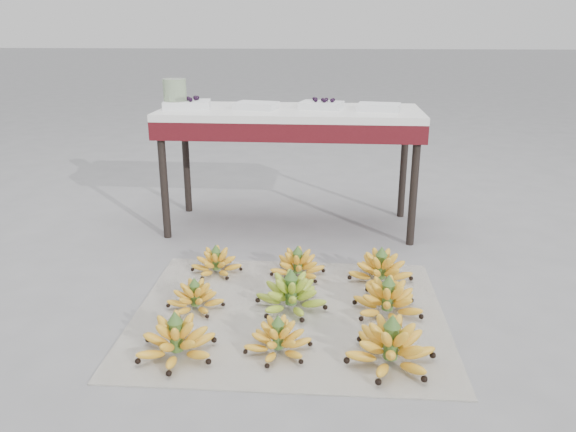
# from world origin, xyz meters

# --- Properties ---
(ground) EXTENTS (60.00, 60.00, 0.00)m
(ground) POSITION_xyz_m (0.00, 0.00, 0.00)
(ground) COLOR slate
(ground) RESTS_ON ground
(newspaper_mat) EXTENTS (1.26, 1.06, 0.01)m
(newspaper_mat) POSITION_xyz_m (0.02, -0.04, 0.00)
(newspaper_mat) COLOR white
(newspaper_mat) RESTS_ON ground
(bunch_front_left) EXTENTS (0.36, 0.36, 0.17)m
(bunch_front_left) POSITION_xyz_m (-0.36, -0.38, 0.07)
(bunch_front_left) COLOR gold
(bunch_front_left) RESTS_ON newspaper_mat
(bunch_front_center) EXTENTS (0.27, 0.27, 0.15)m
(bunch_front_center) POSITION_xyz_m (-0.00, -0.33, 0.06)
(bunch_front_center) COLOR gold
(bunch_front_center) RESTS_ON newspaper_mat
(bunch_front_right) EXTENTS (0.33, 0.33, 0.19)m
(bunch_front_right) POSITION_xyz_m (0.39, -0.37, 0.07)
(bunch_front_right) COLOR gold
(bunch_front_right) RESTS_ON newspaper_mat
(bunch_mid_left) EXTENTS (0.28, 0.28, 0.14)m
(bunch_mid_left) POSITION_xyz_m (-0.37, -0.03, 0.05)
(bunch_mid_left) COLOR gold
(bunch_mid_left) RESTS_ON newspaper_mat
(bunch_mid_center) EXTENTS (0.39, 0.39, 0.18)m
(bunch_mid_center) POSITION_xyz_m (0.02, 0.01, 0.07)
(bunch_mid_center) COLOR #75AA30
(bunch_mid_center) RESTS_ON newspaper_mat
(bunch_mid_right) EXTENTS (0.34, 0.34, 0.17)m
(bunch_mid_right) POSITION_xyz_m (0.41, -0.01, 0.06)
(bunch_mid_right) COLOR gold
(bunch_mid_right) RESTS_ON newspaper_mat
(bunch_back_left) EXTENTS (0.25, 0.25, 0.14)m
(bunch_back_left) POSITION_xyz_m (-0.36, 0.33, 0.05)
(bunch_back_left) COLOR gold
(bunch_back_left) RESTS_ON newspaper_mat
(bunch_back_center) EXTENTS (0.29, 0.29, 0.15)m
(bunch_back_center) POSITION_xyz_m (0.03, 0.33, 0.06)
(bunch_back_center) COLOR gold
(bunch_back_center) RESTS_ON newspaper_mat
(bunch_back_right) EXTENTS (0.31, 0.31, 0.17)m
(bunch_back_right) POSITION_xyz_m (0.41, 0.29, 0.07)
(bunch_back_right) COLOR gold
(bunch_back_right) RESTS_ON newspaper_mat
(vendor_table) EXTENTS (1.43, 0.57, 0.68)m
(vendor_table) POSITION_xyz_m (-0.07, 1.03, 0.61)
(vendor_table) COLOR black
(vendor_table) RESTS_ON ground
(tray_far_left) EXTENTS (0.28, 0.22, 0.06)m
(tray_far_left) POSITION_xyz_m (-0.64, 1.02, 0.71)
(tray_far_left) COLOR silver
(tray_far_left) RESTS_ON vendor_table
(tray_left) EXTENTS (0.25, 0.21, 0.04)m
(tray_left) POSITION_xyz_m (-0.25, 1.02, 0.70)
(tray_left) COLOR silver
(tray_left) RESTS_ON vendor_table
(tray_right) EXTENTS (0.26, 0.21, 0.06)m
(tray_right) POSITION_xyz_m (0.10, 1.07, 0.70)
(tray_right) COLOR silver
(tray_right) RESTS_ON vendor_table
(tray_far_right) EXTENTS (0.25, 0.20, 0.04)m
(tray_far_right) POSITION_xyz_m (0.41, 1.01, 0.70)
(tray_far_right) COLOR silver
(tray_far_right) RESTS_ON vendor_table
(glass_jar) EXTENTS (0.14, 0.14, 0.16)m
(glass_jar) POSITION_xyz_m (-0.70, 1.00, 0.76)
(glass_jar) COLOR beige
(glass_jar) RESTS_ON vendor_table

